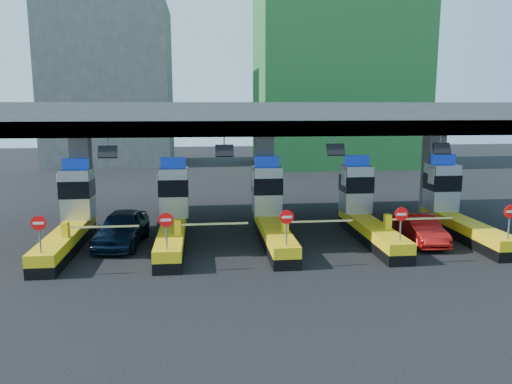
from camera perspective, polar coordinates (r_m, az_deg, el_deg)
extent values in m
plane|color=black|center=(25.93, 1.74, -5.48)|extent=(120.00, 120.00, 0.00)
cube|color=slate|center=(27.99, 0.94, 8.62)|extent=(28.00, 12.00, 1.50)
cube|color=#4C4C49|center=(22.36, 2.79, 7.27)|extent=(28.00, 0.60, 0.70)
cube|color=slate|center=(28.80, -19.23, 1.11)|extent=(1.00, 1.00, 5.50)
cube|color=slate|center=(28.28, 0.92, 1.51)|extent=(1.00, 1.00, 5.50)
cube|color=slate|center=(31.15, 19.51, 1.72)|extent=(1.00, 1.00, 5.50)
cylinder|color=slate|center=(22.47, -16.56, 5.35)|extent=(0.06, 0.06, 0.50)
cube|color=black|center=(22.31, -16.60, 4.41)|extent=(0.80, 0.38, 0.54)
cylinder|color=slate|center=(22.14, -3.66, 5.68)|extent=(0.06, 0.06, 0.50)
cube|color=black|center=(21.97, -3.63, 4.73)|extent=(0.80, 0.38, 0.54)
cylinder|color=slate|center=(22.92, 8.99, 5.72)|extent=(0.06, 0.06, 0.50)
cube|color=black|center=(22.75, 9.10, 4.80)|extent=(0.80, 0.38, 0.54)
cylinder|color=slate|center=(24.71, 20.30, 5.52)|extent=(0.06, 0.06, 0.50)
cube|color=black|center=(24.55, 20.46, 4.67)|extent=(0.80, 0.38, 0.54)
cube|color=black|center=(25.50, -20.89, -5.82)|extent=(1.20, 8.00, 0.50)
cube|color=#E5B70C|center=(25.38, -20.96, -4.73)|extent=(1.20, 8.00, 0.50)
cube|color=#9EA3A8|center=(27.72, -19.72, -0.18)|extent=(1.50, 1.50, 2.60)
cube|color=black|center=(27.65, -19.77, 0.42)|extent=(1.56, 1.56, 0.90)
cube|color=#0C2DBF|center=(27.50, -19.91, 3.06)|extent=(1.30, 0.35, 0.55)
cube|color=white|center=(27.52, -21.57, 1.11)|extent=(0.06, 0.70, 0.90)
cylinder|color=slate|center=(21.81, -23.46, -4.79)|extent=(0.07, 0.07, 1.30)
cylinder|color=red|center=(21.65, -23.60, -3.27)|extent=(0.60, 0.04, 0.60)
cube|color=white|center=(21.62, -23.61, -3.29)|extent=(0.42, 0.02, 0.10)
cube|color=#E5B70C|center=(24.02, -20.95, -4.06)|extent=(0.30, 0.35, 0.70)
cube|color=white|center=(23.63, -17.09, -3.81)|extent=(3.20, 0.08, 0.08)
cube|color=black|center=(24.71, -9.55, -5.79)|extent=(1.20, 8.00, 0.50)
cube|color=#E5B70C|center=(24.58, -9.58, -4.67)|extent=(1.20, 8.00, 0.50)
cube|color=#9EA3A8|center=(26.99, -9.35, 0.01)|extent=(1.50, 1.50, 2.60)
cube|color=black|center=(26.92, -9.37, 0.63)|extent=(1.56, 1.56, 0.90)
cube|color=#0C2DBF|center=(26.77, -9.44, 3.34)|extent=(1.30, 0.35, 0.55)
cube|color=white|center=(26.64, -11.14, 1.35)|extent=(0.06, 0.70, 0.90)
cylinder|color=slate|center=(20.88, -10.20, -4.75)|extent=(0.07, 0.07, 1.30)
cylinder|color=red|center=(20.70, -10.26, -3.16)|extent=(0.60, 0.04, 0.60)
cube|color=white|center=(20.68, -10.26, -3.18)|extent=(0.42, 0.02, 0.10)
cube|color=#E5B70C|center=(23.25, -8.92, -3.96)|extent=(0.30, 0.35, 0.70)
cube|color=white|center=(23.21, -4.85, -3.65)|extent=(3.20, 0.08, 0.08)
cube|color=black|center=(24.91, 2.06, -5.53)|extent=(1.20, 8.00, 0.50)
cube|color=#E5B70C|center=(24.78, 2.07, -4.41)|extent=(1.20, 8.00, 0.50)
cube|color=#9EA3A8|center=(27.18, 1.24, 0.21)|extent=(1.50, 1.50, 2.60)
cube|color=black|center=(27.11, 1.24, 0.83)|extent=(1.56, 1.56, 0.90)
cube|color=#0C2DBF|center=(26.96, 1.25, 3.52)|extent=(1.30, 0.35, 0.55)
cube|color=white|center=(26.68, -0.38, 1.55)|extent=(0.06, 0.70, 0.90)
cylinder|color=slate|center=(21.12, 3.50, -4.44)|extent=(0.07, 0.07, 1.30)
cylinder|color=red|center=(20.95, 3.53, -2.87)|extent=(0.60, 0.04, 0.60)
cube|color=white|center=(20.92, 3.55, -2.88)|extent=(0.42, 0.02, 0.10)
cube|color=#E5B70C|center=(23.54, 3.35, -3.69)|extent=(0.30, 0.35, 0.70)
cube|color=white|center=(23.85, 7.27, -3.33)|extent=(3.20, 0.08, 0.08)
cube|color=black|center=(26.09, 13.04, -5.07)|extent=(1.20, 8.00, 0.50)
cube|color=#E5B70C|center=(25.97, 13.08, -4.00)|extent=(1.20, 8.00, 0.50)
cube|color=#9EA3A8|center=(28.26, 11.34, 0.39)|extent=(1.50, 1.50, 2.60)
cube|color=black|center=(28.19, 11.37, 0.99)|extent=(1.56, 1.56, 0.90)
cube|color=#0C2DBF|center=(28.05, 11.45, 3.58)|extent=(1.30, 0.35, 0.55)
cube|color=white|center=(27.64, 9.99, 1.69)|extent=(0.06, 0.70, 0.90)
cylinder|color=slate|center=(22.49, 16.19, -3.93)|extent=(0.07, 0.07, 1.30)
cylinder|color=red|center=(22.34, 16.29, -2.45)|extent=(0.60, 0.04, 0.60)
cube|color=white|center=(22.31, 16.31, -2.46)|extent=(0.42, 0.02, 0.10)
cube|color=#E5B70C|center=(24.86, 14.81, -3.27)|extent=(0.30, 0.35, 0.70)
cube|color=white|center=(25.47, 18.29, -2.90)|extent=(3.20, 0.08, 0.08)
cube|color=black|center=(28.12, 22.73, -4.51)|extent=(1.20, 8.00, 0.50)
cube|color=#E5B70C|center=(28.01, 22.80, -3.52)|extent=(1.20, 8.00, 0.50)
cube|color=#9EA3A8|center=(30.15, 20.44, 0.54)|extent=(1.50, 1.50, 2.60)
cube|color=black|center=(30.08, 20.49, 1.10)|extent=(1.56, 1.56, 0.90)
cube|color=#0C2DBF|center=(29.95, 20.62, 3.53)|extent=(1.30, 0.35, 0.55)
cube|color=white|center=(29.43, 19.39, 1.77)|extent=(0.06, 0.70, 0.90)
cylinder|color=slate|center=(24.82, 26.94, -3.34)|extent=(0.07, 0.07, 1.30)
cylinder|color=red|center=(24.68, 27.09, -2.00)|extent=(0.60, 0.04, 0.60)
cube|color=white|center=(24.66, 27.12, -2.01)|extent=(0.42, 0.02, 0.10)
cube|color=#E5B70C|center=(27.05, 24.76, -2.81)|extent=(0.30, 0.35, 0.70)
cube|color=#1E5926|center=(59.27, 9.34, 16.68)|extent=(18.00, 12.00, 28.00)
cube|color=#4C4C49|center=(61.69, -16.40, 11.48)|extent=(14.00, 10.00, 18.00)
imported|color=black|center=(25.68, -15.06, -4.00)|extent=(2.51, 5.21, 1.71)
imported|color=maroon|center=(26.53, 18.29, -4.05)|extent=(1.73, 4.37, 1.41)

